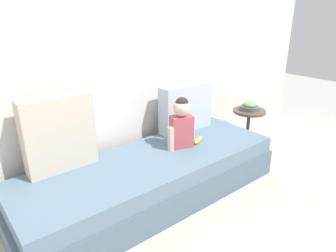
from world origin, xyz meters
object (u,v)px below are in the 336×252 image
at_px(couch, 153,178).
at_px(toddler, 182,122).
at_px(throw_pillow_left, 59,134).
at_px(throw_pillow_right, 186,107).
at_px(side_table, 249,119).
at_px(banana, 198,140).
at_px(fruit_bowl, 250,107).

bearing_deg(couch, toddler, 3.06).
distance_m(couch, toddler, 0.56).
bearing_deg(toddler, throw_pillow_left, 163.95).
xyz_separation_m(throw_pillow_right, side_table, (0.89, -0.15, -0.28)).
height_order(toddler, side_table, toddler).
relative_size(toddler, side_table, 1.00).
bearing_deg(banana, throw_pillow_left, 164.90).
height_order(couch, toddler, toddler).
bearing_deg(side_table, throw_pillow_left, 176.08).
xyz_separation_m(couch, toddler, (0.35, 0.02, 0.44)).
distance_m(throw_pillow_right, side_table, 0.94).
bearing_deg(couch, throw_pillow_right, 25.02).
relative_size(throw_pillow_left, side_table, 1.27).
height_order(side_table, fruit_bowl, fruit_bowl).
relative_size(throw_pillow_left, fruit_bowl, 2.78).
distance_m(throw_pillow_left, banana, 1.27).
bearing_deg(couch, throw_pillow_left, 154.98).
bearing_deg(throw_pillow_right, fruit_bowl, -9.67).
bearing_deg(side_table, banana, -170.40).
xyz_separation_m(couch, throw_pillow_right, (0.66, 0.31, 0.45)).
relative_size(couch, side_table, 5.10).
relative_size(side_table, fruit_bowl, 2.19).
height_order(throw_pillow_right, banana, throw_pillow_right).
xyz_separation_m(couch, throw_pillow_left, (-0.66, 0.31, 0.50)).
xyz_separation_m(banana, fruit_bowl, (1.01, 0.17, 0.09)).
distance_m(couch, banana, 0.58).
xyz_separation_m(throw_pillow_left, toddler, (1.00, -0.29, -0.06)).
distance_m(couch, throw_pillow_left, 0.88).
bearing_deg(couch, fruit_bowl, 5.79).
xyz_separation_m(couch, banana, (0.53, -0.01, 0.22)).
distance_m(throw_pillow_left, side_table, 2.23).
height_order(toddler, fruit_bowl, toddler).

